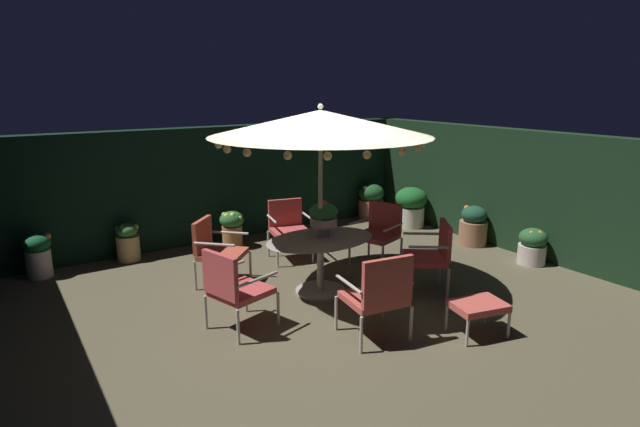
% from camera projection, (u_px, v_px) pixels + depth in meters
% --- Properties ---
extents(ground_plane, '(8.18, 7.25, 0.02)m').
position_uv_depth(ground_plane, '(325.00, 305.00, 6.50)').
color(ground_plane, brown).
extents(hedge_backdrop_rear, '(8.18, 0.30, 2.01)m').
position_uv_depth(hedge_backdrop_rear, '(216.00, 184.00, 9.06)').
color(hedge_backdrop_rear, black).
rests_on(hedge_backdrop_rear, ground_plane).
extents(hedge_backdrop_right, '(0.30, 7.25, 2.01)m').
position_uv_depth(hedge_backdrop_right, '(524.00, 192.00, 8.35)').
color(hedge_backdrop_right, black).
rests_on(hedge_backdrop_right, ground_plane).
extents(patio_dining_table, '(1.52, 1.05, 0.75)m').
position_uv_depth(patio_dining_table, '(320.00, 252.00, 6.76)').
color(patio_dining_table, '#BBADA4').
rests_on(patio_dining_table, ground_plane).
extents(patio_umbrella, '(2.82, 2.82, 2.49)m').
position_uv_depth(patio_umbrella, '(320.00, 123.00, 6.34)').
color(patio_umbrella, '#B4B6A4').
rests_on(patio_umbrella, ground_plane).
extents(centerpiece_planter, '(0.38, 0.38, 0.48)m').
position_uv_depth(centerpiece_planter, '(324.00, 215.00, 6.75)').
color(centerpiece_planter, beige).
rests_on(centerpiece_planter, patio_dining_table).
extents(patio_chair_north, '(0.77, 0.74, 0.96)m').
position_uv_depth(patio_chair_north, '(234.00, 286.00, 5.67)').
color(patio_chair_north, '#B9B6A9').
rests_on(patio_chair_north, ground_plane).
extents(patio_chair_northeast, '(0.73, 0.70, 0.99)m').
position_uv_depth(patio_chair_northeast, '(379.00, 292.00, 5.45)').
color(patio_chair_northeast, '#BBAFA5').
rests_on(patio_chair_northeast, ground_plane).
extents(patio_chair_east, '(0.81, 0.83, 0.98)m').
position_uv_depth(patio_chair_east, '(432.00, 252.00, 6.68)').
color(patio_chair_east, '#B4ADA5').
rests_on(patio_chair_east, ground_plane).
extents(patio_chair_southeast, '(0.74, 0.77, 0.94)m').
position_uv_depth(patio_chair_southeast, '(379.00, 229.00, 7.88)').
color(patio_chair_southeast, '#B9B7A3').
rests_on(patio_chair_southeast, ground_plane).
extents(patio_chair_south, '(0.72, 0.69, 0.94)m').
position_uv_depth(patio_chair_south, '(288.00, 225.00, 8.09)').
color(patio_chair_south, '#B7B4AB').
rests_on(patio_chair_south, ground_plane).
extents(patio_chair_southwest, '(0.85, 0.85, 0.92)m').
position_uv_depth(patio_chair_southwest, '(216.00, 247.00, 7.04)').
color(patio_chair_southwest, '#B8ADA4').
rests_on(patio_chair_southwest, ground_plane).
extents(ottoman_footrest, '(0.65, 0.54, 0.39)m').
position_uv_depth(ottoman_footrest, '(478.00, 307.00, 5.63)').
color(ottoman_footrest, '#B3AFA7').
rests_on(ottoman_footrest, ground_plane).
extents(potted_plant_back_center, '(0.43, 0.42, 0.57)m').
position_uv_depth(potted_plant_back_center, '(532.00, 246.00, 7.90)').
color(potted_plant_back_center, beige).
rests_on(potted_plant_back_center, ground_plane).
extents(potted_plant_left_near, '(0.41, 0.41, 0.64)m').
position_uv_depth(potted_plant_left_near, '(232.00, 227.00, 8.68)').
color(potted_plant_left_near, '#AE6E3F').
rests_on(potted_plant_left_near, ground_plane).
extents(potted_plant_left_far, '(0.62, 0.62, 0.78)m').
position_uv_depth(potted_plant_left_far, '(411.00, 205.00, 9.96)').
color(potted_plant_left_far, beige).
rests_on(potted_plant_left_far, ground_plane).
extents(potted_plant_front_corner, '(0.35, 0.35, 0.61)m').
position_uv_depth(potted_plant_front_corner, '(128.00, 242.00, 8.04)').
color(potted_plant_front_corner, tan).
rests_on(potted_plant_front_corner, ground_plane).
extents(potted_plant_right_near, '(0.39, 0.38, 0.65)m').
position_uv_depth(potted_plant_right_near, '(38.00, 254.00, 7.33)').
color(potted_plant_right_near, silver).
rests_on(potted_plant_right_near, ground_plane).
extents(potted_plant_back_right, '(0.48, 0.48, 0.69)m').
position_uv_depth(potted_plant_back_right, '(473.00, 226.00, 8.85)').
color(potted_plant_back_right, '#A1694A').
rests_on(potted_plant_back_right, ground_plane).
extents(potted_plant_right_far, '(0.53, 0.53, 0.72)m').
position_uv_depth(potted_plant_right_far, '(371.00, 201.00, 10.60)').
color(potted_plant_right_far, '#AD5F4E').
rests_on(potted_plant_right_far, ground_plane).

